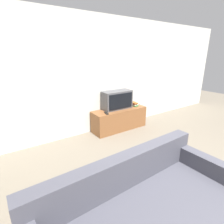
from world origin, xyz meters
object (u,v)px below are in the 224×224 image
at_px(television, 117,100).
at_px(book_stack, 134,104).
at_px(couch, 145,219).
at_px(tv_stand, 119,119).
at_px(remote_on_stand, 106,113).

distance_m(television, book_stack, 0.54).
height_order(couch, book_stack, couch).
height_order(television, couch, television).
height_order(tv_stand, couch, couch).
xyz_separation_m(television, couch, (-1.42, -2.45, -0.46)).
bearing_deg(television, couch, -120.20).
height_order(tv_stand, television, television).
xyz_separation_m(tv_stand, television, (-0.02, 0.07, 0.48)).
bearing_deg(tv_stand, television, 110.28).
bearing_deg(couch, book_stack, 50.06).
xyz_separation_m(television, book_stack, (0.51, -0.04, -0.18)).
bearing_deg(television, book_stack, -3.98).
distance_m(tv_stand, remote_on_stand, 0.54).
bearing_deg(remote_on_stand, tv_stand, 14.43).
distance_m(couch, book_stack, 3.11).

